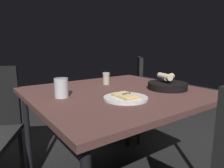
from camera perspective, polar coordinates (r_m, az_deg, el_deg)
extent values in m
cube|color=brown|center=(1.32, 1.53, -2.58)|extent=(1.08, 1.03, 0.03)
cylinder|color=black|center=(1.53, 28.08, -16.63)|extent=(0.04, 0.04, 0.71)
cylinder|color=black|center=(1.65, -22.86, -14.21)|extent=(0.04, 0.04, 0.71)
cylinder|color=black|center=(2.05, 4.58, -8.39)|extent=(0.04, 0.04, 0.71)
cylinder|color=white|center=(1.11, 3.92, -4.03)|extent=(0.24, 0.24, 0.01)
cube|color=tan|center=(1.10, 3.93, -3.42)|extent=(0.11, 0.15, 0.01)
cube|color=beige|center=(1.10, 3.93, -3.02)|extent=(0.10, 0.14, 0.01)
sphere|color=brown|center=(1.10, 4.10, -2.84)|extent=(0.02, 0.02, 0.02)
sphere|color=brown|center=(1.08, 3.31, -3.03)|extent=(0.02, 0.02, 0.02)
sphere|color=brown|center=(1.11, 5.03, -2.73)|extent=(0.02, 0.02, 0.02)
cylinder|color=black|center=(1.41, 15.52, -0.50)|extent=(0.26, 0.26, 0.05)
cylinder|color=beige|center=(1.40, 14.84, 2.07)|extent=(0.08, 0.13, 0.04)
cylinder|color=beige|center=(1.41, 16.14, 1.89)|extent=(0.12, 0.08, 0.04)
cylinder|color=#A31C14|center=(1.44, 17.54, -0.40)|extent=(0.06, 0.06, 0.03)
cylinder|color=silver|center=(1.17, -14.25, -1.07)|extent=(0.08, 0.08, 0.11)
cylinder|color=#BC891F|center=(1.18, -14.18, -2.62)|extent=(0.07, 0.07, 0.04)
cylinder|color=#BFB299|center=(1.52, -1.68, 1.30)|extent=(0.05, 0.05, 0.08)
cylinder|color=maroon|center=(1.53, -1.67, 0.67)|extent=(0.04, 0.04, 0.04)
cylinder|color=#B7B7BC|center=(1.52, -1.69, 3.00)|extent=(0.05, 0.05, 0.01)
cylinder|color=black|center=(1.75, -24.41, -18.07)|extent=(0.03, 0.03, 0.42)
cube|color=black|center=(2.25, 2.63, -4.16)|extent=(0.62, 0.62, 0.04)
cube|color=black|center=(2.20, 7.90, 1.82)|extent=(0.30, 0.34, 0.44)
cylinder|color=black|center=(2.51, -1.67, -8.10)|extent=(0.03, 0.03, 0.43)
cylinder|color=black|center=(2.16, -2.74, -11.36)|extent=(0.03, 0.03, 0.43)
cylinder|color=black|center=(2.50, 7.12, -8.25)|extent=(0.03, 0.03, 0.43)
cylinder|color=black|center=(2.15, 7.60, -11.57)|extent=(0.03, 0.03, 0.43)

